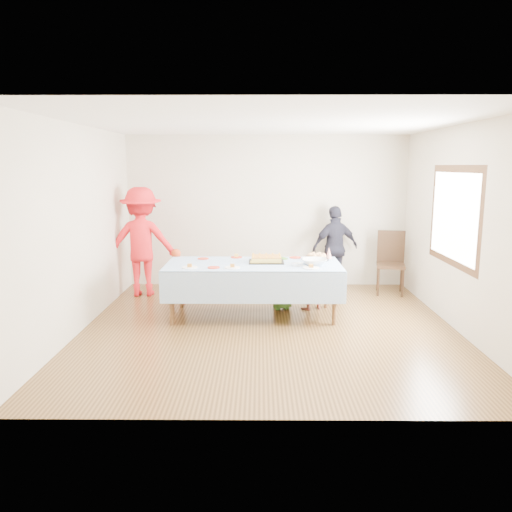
{
  "coord_description": "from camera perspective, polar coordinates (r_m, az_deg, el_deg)",
  "views": [
    {
      "loc": [
        -0.13,
        -6.48,
        2.17
      ],
      "look_at": [
        -0.18,
        0.3,
        0.93
      ],
      "focal_mm": 35.0,
      "sensor_mm": 36.0,
      "label": 1
    }
  ],
  "objects": [
    {
      "name": "punch_bowl",
      "position": [
        7.1,
        6.67,
        -0.66
      ],
      "size": [
        0.36,
        0.36,
        0.09
      ],
      "primitive_type": "imported",
      "color": "silver",
      "rests_on": "party_table"
    },
    {
      "name": "rolls_tray",
      "position": [
        7.47,
        6.94,
        -0.12
      ],
      "size": [
        0.36,
        0.36,
        0.11
      ],
      "color": "black",
      "rests_on": "party_table"
    },
    {
      "name": "toddler_left",
      "position": [
        7.93,
        -9.06,
        -2.35
      ],
      "size": [
        0.34,
        0.24,
        0.9
      ],
      "primitive_type": "imported",
      "rotation": [
        0.0,
        0.0,
        3.06
      ],
      "color": "#B53A16",
      "rests_on": "ground"
    },
    {
      "name": "party_hat",
      "position": [
        7.62,
        8.33,
        0.35
      ],
      "size": [
        0.1,
        0.1,
        0.17
      ],
      "primitive_type": "cone",
      "color": "silver",
      "rests_on": "party_table"
    },
    {
      "name": "dining_chair",
      "position": [
        8.85,
        15.14,
        -0.3
      ],
      "size": [
        0.55,
        0.55,
        1.07
      ],
      "rotation": [
        0.0,
        0.0,
        -0.21
      ],
      "color": "black",
      "rests_on": "ground"
    },
    {
      "name": "adult_left",
      "position": [
        8.55,
        -12.91,
        1.59
      ],
      "size": [
        1.22,
        0.75,
        1.82
      ],
      "primitive_type": "imported",
      "rotation": [
        0.0,
        0.0,
        3.21
      ],
      "color": "red",
      "rests_on": "ground"
    },
    {
      "name": "fork_pile",
      "position": [
        6.98,
        4.94,
        -0.91
      ],
      "size": [
        0.24,
        0.18,
        0.07
      ],
      "primitive_type": null,
      "color": "white",
      "rests_on": "party_table"
    },
    {
      "name": "plate_red_far_c",
      "position": [
        7.55,
        0.81,
        -0.24
      ],
      "size": [
        0.19,
        0.19,
        0.01
      ],
      "primitive_type": "cylinder",
      "color": "red",
      "rests_on": "party_table"
    },
    {
      "name": "adult_right",
      "position": [
        8.9,
        9.03,
        0.94
      ],
      "size": [
        0.94,
        0.63,
        1.48
      ],
      "primitive_type": "imported",
      "rotation": [
        0.0,
        0.0,
        3.49
      ],
      "color": "#252533",
      "rests_on": "ground"
    },
    {
      "name": "plate_red_near",
      "position": [
        6.88,
        -4.86,
        -1.31
      ],
      "size": [
        0.17,
        0.17,
        0.01
      ],
      "primitive_type": "cylinder",
      "color": "red",
      "rests_on": "party_table"
    },
    {
      "name": "plate_red_far_a",
      "position": [
        7.55,
        -6.07,
        -0.29
      ],
      "size": [
        0.17,
        0.17,
        0.01
      ],
      "primitive_type": "cylinder",
      "color": "red",
      "rests_on": "party_table"
    },
    {
      "name": "plate_white_mid",
      "position": [
        6.86,
        -2.71,
        -1.33
      ],
      "size": [
        0.22,
        0.22,
        0.01
      ],
      "primitive_type": "cylinder",
      "color": "white",
      "rests_on": "party_table"
    },
    {
      "name": "plate_white_right",
      "position": [
        6.87,
        6.31,
        -1.35
      ],
      "size": [
        0.23,
        0.23,
        0.01
      ],
      "primitive_type": "cylinder",
      "color": "white",
      "rests_on": "party_table"
    },
    {
      "name": "room_walls",
      "position": [
        6.5,
        2.05,
        6.81
      ],
      "size": [
        5.04,
        5.04,
        2.72
      ],
      "color": "#C1B69E",
      "rests_on": "ground"
    },
    {
      "name": "plate_red_far_d",
      "position": [
        7.62,
        4.49,
        -0.17
      ],
      "size": [
        0.18,
        0.18,
        0.01
      ],
      "primitive_type": "cylinder",
      "color": "red",
      "rests_on": "party_table"
    },
    {
      "name": "toddler_right",
      "position": [
        7.62,
        6.02,
        -2.96
      ],
      "size": [
        0.5,
        0.46,
        0.85
      ],
      "primitive_type": "imported",
      "rotation": [
        0.0,
        0.0,
        3.53
      ],
      "color": "#B36453",
      "rests_on": "ground"
    },
    {
      "name": "birthday_cake",
      "position": [
        7.26,
        1.19,
        -0.37
      ],
      "size": [
        0.5,
        0.39,
        0.09
      ],
      "color": "black",
      "rests_on": "party_table"
    },
    {
      "name": "toddler_mid",
      "position": [
        7.6,
        2.99,
        -3.09
      ],
      "size": [
        0.46,
        0.38,
        0.82
      ],
      "primitive_type": "imported",
      "rotation": [
        0.0,
        0.0,
        3.49
      ],
      "color": "#3B6D24",
      "rests_on": "ground"
    },
    {
      "name": "plate_red_far_b",
      "position": [
        7.63,
        -2.26,
        -0.14
      ],
      "size": [
        0.17,
        0.17,
        0.01
      ],
      "primitive_type": "cylinder",
      "color": "red",
      "rests_on": "party_table"
    },
    {
      "name": "plate_white_left",
      "position": [
        6.92,
        -7.59,
        -1.3
      ],
      "size": [
        0.22,
        0.22,
        0.01
      ],
      "primitive_type": "cylinder",
      "color": "white",
      "rests_on": "party_table"
    },
    {
      "name": "party_table",
      "position": [
        7.18,
        -0.32,
        -1.28
      ],
      "size": [
        2.5,
        1.1,
        0.78
      ],
      "color": "#52351C",
      "rests_on": "ground"
    },
    {
      "name": "ground",
      "position": [
        6.84,
        1.5,
        -8.17
      ],
      "size": [
        5.0,
        5.0,
        0.0
      ],
      "primitive_type": "plane",
      "color": "#472D14",
      "rests_on": "ground"
    }
  ]
}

